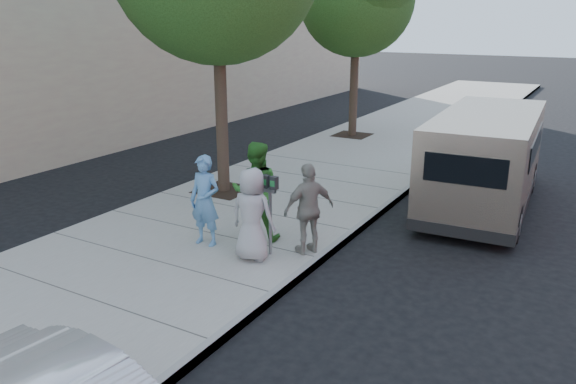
# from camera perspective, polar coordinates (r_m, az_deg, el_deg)

# --- Properties ---
(ground) EXTENTS (120.00, 120.00, 0.00)m
(ground) POSITION_cam_1_polar(r_m,az_deg,el_deg) (10.50, -4.05, -5.78)
(ground) COLOR black
(ground) RESTS_ON ground
(sidewalk) EXTENTS (5.00, 60.00, 0.15)m
(sidewalk) POSITION_cam_1_polar(r_m,az_deg,el_deg) (11.03, -8.39, -4.36)
(sidewalk) COLOR gray
(sidewalk) RESTS_ON ground
(curb_face) EXTENTS (0.12, 60.00, 0.16)m
(curb_face) POSITION_cam_1_polar(r_m,az_deg,el_deg) (9.80, 3.00, -7.03)
(curb_face) COLOR gray
(curb_face) RESTS_ON ground
(parking_meter) EXTENTS (0.30, 0.12, 1.42)m
(parking_meter) POSITION_cam_1_polar(r_m,az_deg,el_deg) (9.53, -1.83, -0.62)
(parking_meter) COLOR gray
(parking_meter) RESTS_ON sidewalk
(van) EXTENTS (2.23, 5.87, 2.14)m
(van) POSITION_cam_1_polar(r_m,az_deg,el_deg) (13.21, 19.45, 3.29)
(van) COLOR beige
(van) RESTS_ON ground
(person_officer) EXTENTS (0.62, 0.43, 1.65)m
(person_officer) POSITION_cam_1_polar(r_m,az_deg,el_deg) (10.15, -8.43, -0.88)
(person_officer) COLOR #5C91C3
(person_officer) RESTS_ON sidewalk
(person_green_shirt) EXTENTS (1.10, 1.00, 1.85)m
(person_green_shirt) POSITION_cam_1_polar(r_m,az_deg,el_deg) (10.27, -3.28, 0.07)
(person_green_shirt) COLOR #327D29
(person_green_shirt) RESTS_ON sidewalk
(person_gray_shirt) EXTENTS (0.83, 0.58, 1.61)m
(person_gray_shirt) POSITION_cam_1_polar(r_m,az_deg,el_deg) (9.44, -3.66, -2.29)
(person_gray_shirt) COLOR #A7A7A9
(person_gray_shirt) RESTS_ON sidewalk
(person_striped_polo) EXTENTS (0.85, 1.01, 1.62)m
(person_striped_polo) POSITION_cam_1_polar(r_m,az_deg,el_deg) (9.68, 2.14, -1.72)
(person_striped_polo) COLOR gray
(person_striped_polo) RESTS_ON sidewalk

